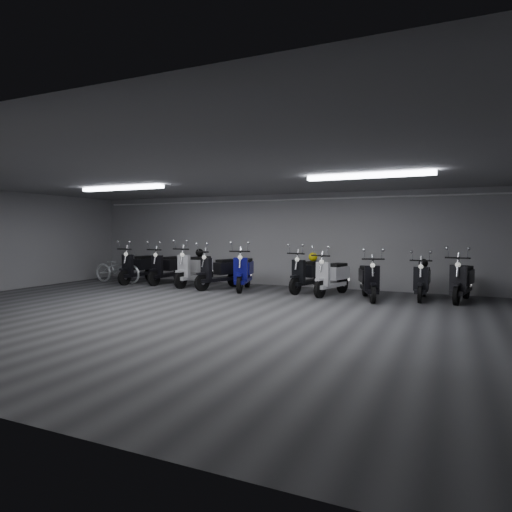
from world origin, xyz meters
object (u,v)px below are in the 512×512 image
at_px(scooter_1, 167,262).
at_px(scooter_6, 332,270).
at_px(scooter_0, 138,262).
at_px(helmet_2, 200,253).
at_px(scooter_2, 194,263).
at_px(scooter_4, 244,266).
at_px(scooter_7, 369,274).
at_px(scooter_9, 462,274).
at_px(scooter_5, 308,268).
at_px(scooter_3, 219,265).
at_px(helmet_0, 423,263).
at_px(scooter_8, 422,275).
at_px(helmet_1, 313,257).
at_px(bicycle, 117,265).

relative_size(scooter_1, scooter_6, 1.04).
distance_m(scooter_0, helmet_2, 2.14).
distance_m(scooter_1, scooter_2, 1.12).
distance_m(scooter_1, scooter_4, 2.88).
distance_m(scooter_7, scooter_9, 2.15).
xyz_separation_m(scooter_5, scooter_9, (3.82, -0.06, -0.01)).
xyz_separation_m(scooter_0, scooter_9, (9.43, 0.18, -0.03)).
bearing_deg(scooter_3, scooter_9, 24.45).
bearing_deg(helmet_0, scooter_2, -177.26).
xyz_separation_m(scooter_6, helmet_0, (2.20, 0.46, 0.22)).
distance_m(helmet_0, helmet_2, 6.46).
height_order(scooter_6, helmet_0, scooter_6).
relative_size(scooter_3, scooter_8, 1.11).
xyz_separation_m(scooter_4, scooter_8, (4.73, 0.27, -0.09)).
relative_size(scooter_4, helmet_2, 7.66).
relative_size(scooter_6, scooter_9, 0.99).
bearing_deg(scooter_9, scooter_3, -165.71).
bearing_deg(scooter_9, scooter_4, -165.78).
bearing_deg(scooter_3, helmet_1, 35.17).
xyz_separation_m(scooter_2, scooter_3, (0.98, -0.24, -0.03)).
height_order(scooter_3, scooter_9, scooter_3).
bearing_deg(scooter_1, scooter_8, 3.61).
xyz_separation_m(scooter_0, scooter_5, (5.61, 0.24, -0.02)).
xyz_separation_m(scooter_2, scooter_8, (6.48, 0.08, -0.10)).
xyz_separation_m(scooter_3, scooter_7, (4.30, -0.19, -0.04)).
relative_size(scooter_3, scooter_7, 1.07).
bearing_deg(scooter_8, scooter_4, -175.77).
bearing_deg(scooter_7, helmet_2, 153.53).
height_order(scooter_7, helmet_2, scooter_7).
distance_m(scooter_8, scooter_9, 0.88).
height_order(scooter_1, bicycle, scooter_1).
relative_size(scooter_4, helmet_0, 8.33).
height_order(helmet_0, helmet_2, helmet_2).
xyz_separation_m(helmet_0, helmet_1, (-2.88, 0.10, 0.08)).
bearing_deg(scooter_8, scooter_5, 179.29).
bearing_deg(scooter_3, scooter_0, -161.70).
bearing_deg(scooter_6, scooter_1, -168.41).
distance_m(scooter_4, scooter_6, 2.53).
xyz_separation_m(scooter_3, helmet_1, (2.63, 0.65, 0.28)).
relative_size(scooter_7, bicycle, 0.96).
bearing_deg(helmet_1, scooter_6, -39.70).
xyz_separation_m(scooter_4, helmet_0, (4.73, 0.50, 0.17)).
height_order(scooter_1, scooter_5, scooter_1).
height_order(scooter_4, helmet_1, scooter_4).
distance_m(scooter_5, helmet_2, 3.53).
bearing_deg(scooter_1, bicycle, -162.62).
bearing_deg(helmet_0, bicycle, -176.62).
bearing_deg(helmet_1, helmet_0, -1.98).
xyz_separation_m(scooter_5, bicycle, (-6.31, -0.40, -0.10)).
bearing_deg(scooter_1, scooter_2, -3.73).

